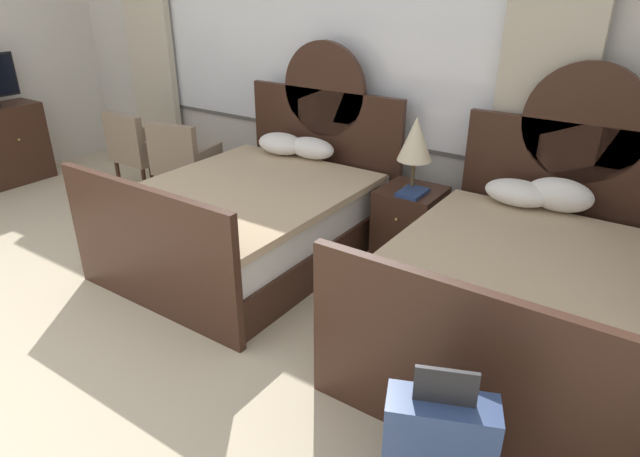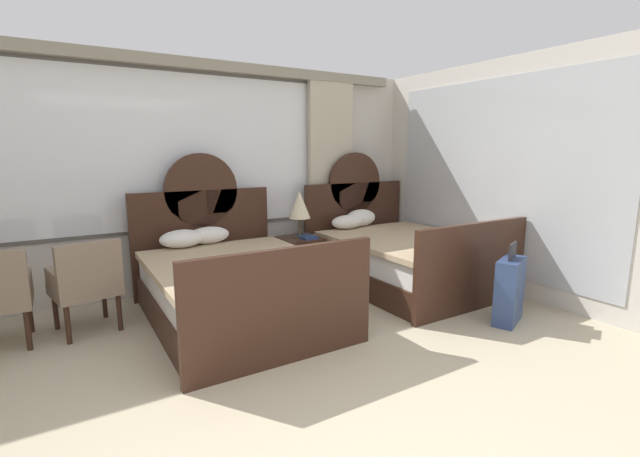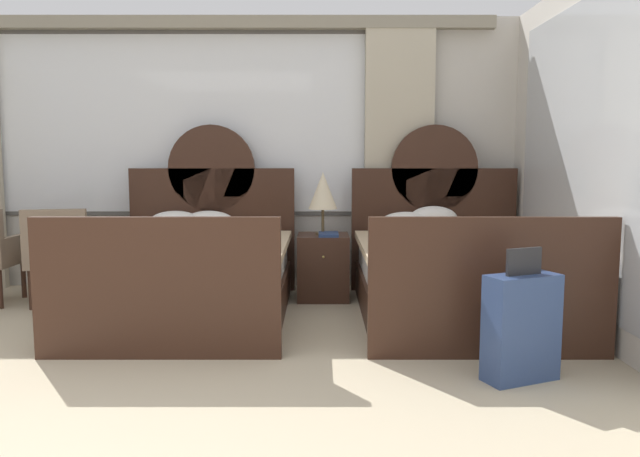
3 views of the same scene
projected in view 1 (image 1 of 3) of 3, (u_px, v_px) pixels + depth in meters
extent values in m
cube|color=beige|center=(312.00, 67.00, 5.17)|extent=(6.68, 0.07, 2.70)
cube|color=#5B5954|center=(310.00, 34.00, 5.02)|extent=(3.98, 0.02, 1.83)
cube|color=white|center=(309.00, 34.00, 5.01)|extent=(3.90, 0.02, 1.75)
cube|color=#C1B79E|center=(151.00, 56.00, 6.20)|extent=(0.68, 0.08, 2.60)
cube|color=#C1B79E|center=(542.00, 102.00, 3.99)|extent=(0.68, 0.08, 2.60)
cube|color=#382116|center=(254.00, 238.00, 4.55)|extent=(1.53, 2.03, 0.30)
cube|color=white|center=(252.00, 207.00, 4.43)|extent=(1.47, 1.93, 0.26)
cube|color=tan|center=(244.00, 191.00, 4.31)|extent=(1.57, 1.83, 0.06)
cube|color=#382116|center=(324.00, 154.00, 5.14)|extent=(1.61, 0.06, 1.21)
cylinder|color=#382116|center=(324.00, 89.00, 4.88)|extent=(0.84, 0.06, 0.84)
cube|color=#382116|center=(149.00, 251.00, 3.64)|extent=(1.61, 0.06, 0.94)
ellipsoid|color=white|center=(281.00, 144.00, 5.06)|extent=(0.47, 0.31, 0.19)
ellipsoid|color=white|center=(311.00, 148.00, 4.94)|extent=(0.46, 0.25, 0.19)
cube|color=#382116|center=(516.00, 324.00, 3.43)|extent=(1.53, 2.03, 0.30)
cube|color=white|center=(524.00, 285.00, 3.31)|extent=(1.47, 1.93, 0.26)
cube|color=tan|center=(524.00, 267.00, 3.19)|extent=(1.57, 1.83, 0.06)
cube|color=#382116|center=(568.00, 205.00, 4.02)|extent=(1.61, 0.06, 1.21)
cylinder|color=#382116|center=(585.00, 124.00, 3.76)|extent=(0.84, 0.06, 0.84)
cube|color=#382116|center=(460.00, 374.00, 2.52)|extent=(1.61, 0.06, 0.94)
ellipsoid|color=white|center=(518.00, 193.00, 3.93)|extent=(0.47, 0.28, 0.18)
ellipsoid|color=white|center=(559.00, 195.00, 3.83)|extent=(0.46, 0.27, 0.23)
cube|color=#382116|center=(409.00, 224.00, 4.44)|extent=(0.47, 0.47, 0.60)
sphere|color=tan|center=(396.00, 219.00, 4.19)|extent=(0.02, 0.02, 0.02)
cylinder|color=brown|center=(412.00, 188.00, 4.31)|extent=(0.14, 0.14, 0.02)
cylinder|color=brown|center=(413.00, 174.00, 4.25)|extent=(0.03, 0.03, 0.22)
cone|color=beige|center=(416.00, 139.00, 4.14)|extent=(0.27, 0.27, 0.34)
cube|color=navy|center=(412.00, 192.00, 4.21)|extent=(0.18, 0.26, 0.03)
sphere|color=tan|center=(19.00, 140.00, 5.92)|extent=(0.03, 0.03, 0.03)
cube|color=#84705B|center=(189.00, 166.00, 5.48)|extent=(0.63, 0.63, 0.10)
cube|color=#84705B|center=(172.00, 146.00, 5.18)|extent=(0.53, 0.19, 0.42)
cube|color=#84705B|center=(207.00, 156.00, 5.34)|extent=(0.16, 0.48, 0.16)
cube|color=#84705B|center=(168.00, 151.00, 5.51)|extent=(0.16, 0.48, 0.16)
cylinder|color=#382116|center=(220.00, 183.00, 5.68)|extent=(0.04, 0.04, 0.35)
cylinder|color=#382116|center=(186.00, 177.00, 5.83)|extent=(0.04, 0.04, 0.35)
cylinder|color=#382116|center=(196.00, 197.00, 5.32)|extent=(0.04, 0.04, 0.35)
cylinder|color=#382116|center=(160.00, 191.00, 5.47)|extent=(0.04, 0.04, 0.35)
cube|color=#84705B|center=(145.00, 154.00, 5.82)|extent=(0.53, 0.53, 0.10)
cube|color=#84705B|center=(124.00, 135.00, 5.55)|extent=(0.53, 0.08, 0.42)
cube|color=#84705B|center=(158.00, 146.00, 5.65)|extent=(0.06, 0.48, 0.16)
cube|color=#84705B|center=(129.00, 139.00, 5.89)|extent=(0.06, 0.48, 0.16)
cylinder|color=#382116|center=(176.00, 173.00, 5.97)|extent=(0.04, 0.04, 0.35)
cylinder|color=#382116|center=(150.00, 165.00, 6.19)|extent=(0.04, 0.04, 0.35)
cylinder|color=#382116|center=(145.00, 184.00, 5.65)|extent=(0.04, 0.04, 0.35)
cylinder|color=#382116|center=(119.00, 176.00, 5.87)|extent=(0.04, 0.04, 0.35)
cube|color=#232326|center=(446.00, 386.00, 2.09)|extent=(0.23, 0.11, 0.16)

